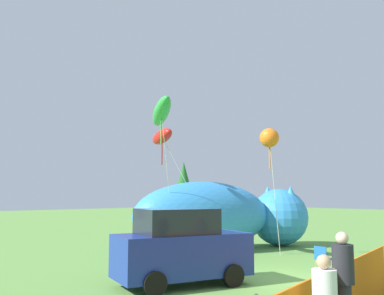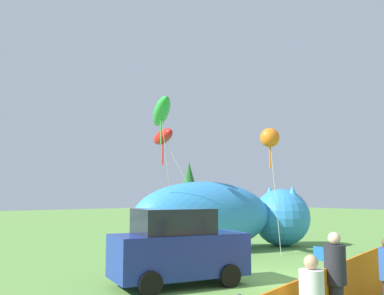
% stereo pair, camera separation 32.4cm
% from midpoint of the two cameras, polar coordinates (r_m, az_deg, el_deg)
% --- Properties ---
extents(ground_plane, '(120.00, 120.00, 0.00)m').
position_cam_midpoint_polar(ground_plane, '(13.60, 11.93, -17.02)').
color(ground_plane, '#609342').
extents(parked_car, '(4.09, 2.53, 2.17)m').
position_cam_midpoint_polar(parked_car, '(12.51, -1.15, -13.23)').
color(parked_car, navy).
rests_on(parked_car, ground).
extents(folding_chair, '(0.50, 0.50, 0.84)m').
position_cam_midpoint_polar(folding_chair, '(15.37, 17.52, -13.77)').
color(folding_chair, '#1959A5').
rests_on(folding_chair, ground).
extents(inflatable_cat, '(9.26, 5.04, 3.15)m').
position_cam_midpoint_polar(inflatable_cat, '(20.34, 4.58, -9.37)').
color(inflatable_cat, '#338CD8').
rests_on(inflatable_cat, ground).
extents(safety_fence, '(9.48, 2.21, 1.31)m').
position_cam_midpoint_polar(safety_fence, '(10.39, 21.49, -16.82)').
color(safety_fence, orange).
rests_on(safety_fence, ground).
extents(spectator_in_black_shirt, '(0.41, 0.41, 1.86)m').
position_cam_midpoint_polar(spectator_in_black_shirt, '(8.91, 19.62, -15.99)').
color(spectator_in_black_shirt, '#2D2D38').
rests_on(spectator_in_black_shirt, ground).
extents(kite_orange_flower, '(1.20, 0.81, 5.33)m').
position_cam_midpoint_polar(kite_orange_flower, '(18.20, 10.84, 1.25)').
color(kite_orange_flower, silver).
rests_on(kite_orange_flower, ground).
extents(kite_red_lizard, '(3.11, 2.40, 5.69)m').
position_cam_midpoint_polar(kite_red_lizard, '(19.65, -3.41, 1.41)').
color(kite_red_lizard, silver).
rests_on(kite_red_lizard, ground).
extents(kite_green_fish, '(3.17, 3.12, 6.50)m').
position_cam_midpoint_polar(kite_green_fish, '(17.25, -3.58, 4.73)').
color(kite_green_fish, silver).
rests_on(kite_green_fish, ground).
extents(horizon_tree_west, '(2.73, 2.73, 6.53)m').
position_cam_midpoint_polar(horizon_tree_west, '(52.93, -0.22, -4.66)').
color(horizon_tree_west, brown).
rests_on(horizon_tree_west, ground).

